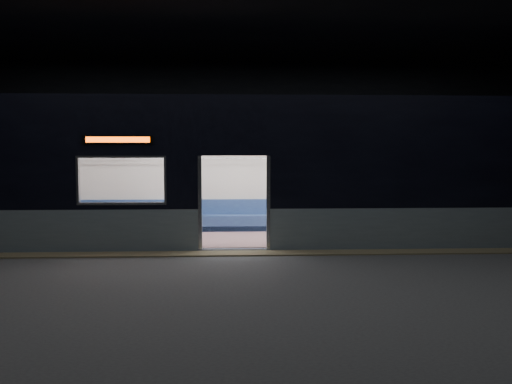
{
  "coord_description": "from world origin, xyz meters",
  "views": [
    {
      "loc": [
        -0.09,
        -10.62,
        2.19
      ],
      "look_at": [
        0.53,
        2.3,
        1.16
      ],
      "focal_mm": 38.0,
      "sensor_mm": 36.0,
      "label": 1
    }
  ],
  "objects": [
    {
      "name": "metro_car",
      "position": [
        -0.0,
        2.54,
        1.85
      ],
      "size": [
        18.0,
        3.04,
        3.35
      ],
      "color": "#8798A1",
      "rests_on": "station_floor"
    },
    {
      "name": "station_floor",
      "position": [
        0.0,
        0.0,
        -0.01
      ],
      "size": [
        24.0,
        14.0,
        0.01
      ],
      "primitive_type": "cube",
      "color": "#47494C",
      "rests_on": "ground"
    },
    {
      "name": "passenger",
      "position": [
        2.72,
        3.55,
        0.8
      ],
      "size": [
        0.41,
        0.7,
        1.37
      ],
      "rotation": [
        0.0,
        0.0,
        0.09
      ],
      "color": "black",
      "rests_on": "metro_car"
    },
    {
      "name": "tactile_strip",
      "position": [
        0.0,
        0.55,
        0.01
      ],
      "size": [
        22.8,
        0.5,
        0.03
      ],
      "primitive_type": "cube",
      "color": "#8C7F59",
      "rests_on": "station_floor"
    },
    {
      "name": "station_envelope",
      "position": [
        0.0,
        0.0,
        3.66
      ],
      "size": [
        24.0,
        14.0,
        5.0
      ],
      "color": "black",
      "rests_on": "station_floor"
    },
    {
      "name": "handbag",
      "position": [
        2.69,
        3.32,
        0.67
      ],
      "size": [
        0.29,
        0.26,
        0.13
      ],
      "primitive_type": "cube",
      "rotation": [
        0.0,
        0.0,
        -0.16
      ],
      "color": "black",
      "rests_on": "passenger"
    },
    {
      "name": "transit_map",
      "position": [
        5.0,
        3.85,
        1.48
      ],
      "size": [
        1.0,
        0.03,
        0.65
      ],
      "primitive_type": "cube",
      "color": "white",
      "rests_on": "metro_car"
    }
  ]
}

